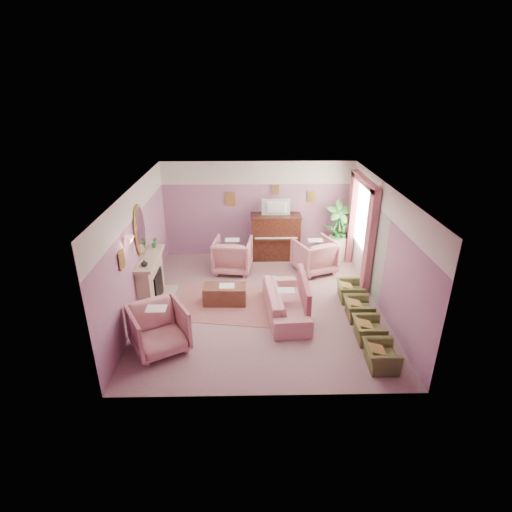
{
  "coord_description": "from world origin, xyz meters",
  "views": [
    {
      "loc": [
        -0.28,
        -8.19,
        4.87
      ],
      "look_at": [
        -0.11,
        0.4,
        1.07
      ],
      "focal_mm": 28.0,
      "sensor_mm": 36.0,
      "label": 1
    }
  ],
  "objects_px": {
    "coffee_table": "(225,294)",
    "olive_chair_d": "(350,288)",
    "television": "(276,206)",
    "olive_chair_b": "(369,327)",
    "olive_chair_c": "(358,306)",
    "floral_armchair_right": "(315,254)",
    "side_table": "(337,248)",
    "piano": "(275,237)",
    "floral_armchair_left": "(233,254)",
    "olive_chair_a": "(381,353)",
    "floral_armchair_front": "(158,326)",
    "sofa": "(286,297)"
  },
  "relations": [
    {
      "from": "olive_chair_b",
      "to": "olive_chair_c",
      "type": "bearing_deg",
      "value": 90.0
    },
    {
      "from": "olive_chair_a",
      "to": "floral_armchair_left",
      "type": "bearing_deg",
      "value": 124.82
    },
    {
      "from": "coffee_table",
      "to": "floral_armchair_right",
      "type": "bearing_deg",
      "value": 35.45
    },
    {
      "from": "olive_chair_b",
      "to": "olive_chair_d",
      "type": "distance_m",
      "value": 1.64
    },
    {
      "from": "sofa",
      "to": "coffee_table",
      "type": "bearing_deg",
      "value": 159.94
    },
    {
      "from": "piano",
      "to": "olive_chair_c",
      "type": "relative_size",
      "value": 2.05
    },
    {
      "from": "sofa",
      "to": "olive_chair_c",
      "type": "height_order",
      "value": "sofa"
    },
    {
      "from": "olive_chair_c",
      "to": "olive_chair_d",
      "type": "xyz_separation_m",
      "value": [
        0.0,
        0.82,
        0.0
      ]
    },
    {
      "from": "floral_armchair_front",
      "to": "piano",
      "type": "bearing_deg",
      "value": 59.84
    },
    {
      "from": "floral_armchair_left",
      "to": "side_table",
      "type": "distance_m",
      "value": 3.13
    },
    {
      "from": "floral_armchair_front",
      "to": "olive_chair_a",
      "type": "height_order",
      "value": "floral_armchair_front"
    },
    {
      "from": "coffee_table",
      "to": "sofa",
      "type": "distance_m",
      "value": 1.49
    },
    {
      "from": "piano",
      "to": "olive_chair_a",
      "type": "xyz_separation_m",
      "value": [
        1.63,
        -4.96,
        -0.35
      ]
    },
    {
      "from": "olive_chair_a",
      "to": "olive_chair_d",
      "type": "height_order",
      "value": "same"
    },
    {
      "from": "television",
      "to": "floral_armchair_front",
      "type": "xyz_separation_m",
      "value": [
        -2.53,
        -4.31,
        -1.08
      ]
    },
    {
      "from": "coffee_table",
      "to": "floral_armchair_left",
      "type": "distance_m",
      "value": 1.78
    },
    {
      "from": "olive_chair_c",
      "to": "olive_chair_d",
      "type": "distance_m",
      "value": 0.82
    },
    {
      "from": "piano",
      "to": "floral_armchair_left",
      "type": "bearing_deg",
      "value": -144.93
    },
    {
      "from": "floral_armchair_right",
      "to": "side_table",
      "type": "relative_size",
      "value": 1.47
    },
    {
      "from": "piano",
      "to": "floral_armchair_front",
      "type": "relative_size",
      "value": 1.36
    },
    {
      "from": "coffee_table",
      "to": "floral_armchair_left",
      "type": "xyz_separation_m",
      "value": [
        0.13,
        1.75,
        0.29
      ]
    },
    {
      "from": "coffee_table",
      "to": "olive_chair_c",
      "type": "relative_size",
      "value": 1.46
    },
    {
      "from": "floral_armchair_right",
      "to": "olive_chair_b",
      "type": "height_order",
      "value": "floral_armchair_right"
    },
    {
      "from": "olive_chair_c",
      "to": "side_table",
      "type": "height_order",
      "value": "side_table"
    },
    {
      "from": "floral_armchair_left",
      "to": "piano",
      "type": "bearing_deg",
      "value": 35.07
    },
    {
      "from": "floral_armchair_left",
      "to": "olive_chair_a",
      "type": "xyz_separation_m",
      "value": [
        2.85,
        -4.1,
        -0.22
      ]
    },
    {
      "from": "television",
      "to": "olive_chair_b",
      "type": "xyz_separation_m",
      "value": [
        1.63,
        -4.09,
        -1.3
      ]
    },
    {
      "from": "coffee_table",
      "to": "olive_chair_d",
      "type": "xyz_separation_m",
      "value": [
        2.98,
        0.11,
        0.07
      ]
    },
    {
      "from": "television",
      "to": "sofa",
      "type": "height_order",
      "value": "television"
    },
    {
      "from": "floral_armchair_left",
      "to": "olive_chair_a",
      "type": "height_order",
      "value": "floral_armchair_left"
    },
    {
      "from": "coffee_table",
      "to": "side_table",
      "type": "xyz_separation_m",
      "value": [
        3.17,
        2.49,
        0.12
      ]
    },
    {
      "from": "piano",
      "to": "olive_chair_d",
      "type": "relative_size",
      "value": 2.05
    },
    {
      "from": "floral_armchair_front",
      "to": "floral_armchair_left",
      "type": "bearing_deg",
      "value": 69.5
    },
    {
      "from": "television",
      "to": "olive_chair_b",
      "type": "distance_m",
      "value": 4.6
    },
    {
      "from": "floral_armchair_right",
      "to": "side_table",
      "type": "height_order",
      "value": "floral_armchair_right"
    },
    {
      "from": "piano",
      "to": "floral_armchair_left",
      "type": "distance_m",
      "value": 1.5
    },
    {
      "from": "olive_chair_b",
      "to": "coffee_table",
      "type": "bearing_deg",
      "value": 152.8
    },
    {
      "from": "side_table",
      "to": "olive_chair_d",
      "type": "bearing_deg",
      "value": -94.49
    },
    {
      "from": "olive_chair_c",
      "to": "floral_armchair_right",
      "type": "bearing_deg",
      "value": 104.33
    },
    {
      "from": "coffee_table",
      "to": "side_table",
      "type": "relative_size",
      "value": 1.43
    },
    {
      "from": "coffee_table",
      "to": "floral_armchair_front",
      "type": "relative_size",
      "value": 0.97
    },
    {
      "from": "olive_chair_d",
      "to": "side_table",
      "type": "bearing_deg",
      "value": 85.51
    },
    {
      "from": "sofa",
      "to": "floral_armchair_right",
      "type": "distance_m",
      "value": 2.4
    },
    {
      "from": "piano",
      "to": "coffee_table",
      "type": "bearing_deg",
      "value": -117.36
    },
    {
      "from": "side_table",
      "to": "olive_chair_b",
      "type": "bearing_deg",
      "value": -92.66
    },
    {
      "from": "piano",
      "to": "sofa",
      "type": "height_order",
      "value": "piano"
    },
    {
      "from": "olive_chair_c",
      "to": "television",
      "type": "bearing_deg",
      "value": 116.46
    },
    {
      "from": "coffee_table",
      "to": "olive_chair_b",
      "type": "relative_size",
      "value": 1.46
    },
    {
      "from": "floral_armchair_left",
      "to": "olive_chair_d",
      "type": "xyz_separation_m",
      "value": [
        2.85,
        -1.64,
        -0.22
      ]
    },
    {
      "from": "television",
      "to": "olive_chair_b",
      "type": "height_order",
      "value": "television"
    }
  ]
}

